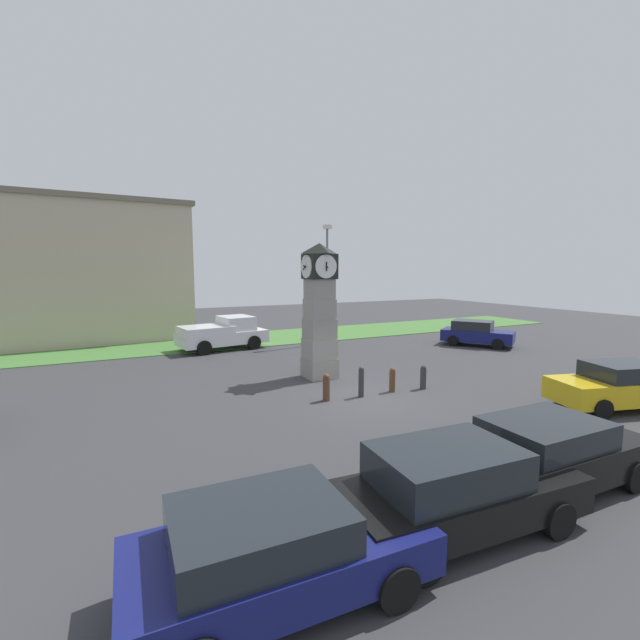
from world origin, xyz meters
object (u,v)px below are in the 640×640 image
(car_by_building, at_px, (551,452))
(bollard_end_row, at_px, (326,387))
(car_end_of_row, at_px, (476,333))
(car_navy_sedan, at_px, (275,548))
(bollard_near_tower, at_px, (423,377))
(car_far_lot, at_px, (618,385))
(pickup_truck, at_px, (223,333))
(street_lamp_near_road, at_px, (327,277))
(clock_tower, at_px, (319,312))
(bollard_far_row, at_px, (361,381))
(bollard_mid_row, at_px, (392,379))
(car_near_tower, at_px, (456,488))

(car_by_building, bearing_deg, bollard_end_row, 101.44)
(bollard_end_row, distance_m, car_end_of_row, 14.10)
(car_navy_sedan, xyz_separation_m, car_end_of_row, (17.69, 13.22, 0.04))
(bollard_near_tower, height_order, car_far_lot, car_far_lot)
(car_navy_sedan, bearing_deg, bollard_near_tower, 39.90)
(car_far_lot, relative_size, pickup_truck, 0.87)
(street_lamp_near_road, bearing_deg, car_far_lot, -78.87)
(clock_tower, relative_size, street_lamp_near_road, 0.78)
(car_end_of_row, relative_size, street_lamp_near_road, 0.60)
(bollard_far_row, xyz_separation_m, car_by_building, (0.17, -7.21, 0.21))
(bollard_near_tower, xyz_separation_m, bollard_mid_row, (-1.28, 0.21, -0.00))
(car_near_tower, relative_size, car_by_building, 1.07)
(bollard_end_row, bearing_deg, car_by_building, -78.56)
(bollard_mid_row, height_order, bollard_end_row, bollard_end_row)
(bollard_mid_row, bearing_deg, car_end_of_row, 29.10)
(car_navy_sedan, relative_size, car_far_lot, 0.97)
(pickup_truck, bearing_deg, car_by_building, -82.65)
(bollard_mid_row, bearing_deg, pickup_truck, 107.73)
(bollard_near_tower, height_order, car_by_building, car_by_building)
(bollard_far_row, height_order, bollard_end_row, bollard_far_row)
(car_end_of_row, bearing_deg, car_by_building, -131.53)
(bollard_near_tower, distance_m, bollard_end_row, 4.00)
(bollard_near_tower, bearing_deg, car_near_tower, -126.55)
(bollard_mid_row, height_order, car_navy_sedan, car_navy_sedan)
(car_by_building, height_order, car_far_lot, car_far_lot)
(bollard_far_row, xyz_separation_m, car_navy_sedan, (-6.07, -7.49, 0.16))
(bollard_far_row, xyz_separation_m, street_lamp_near_road, (3.90, 10.19, 3.52))
(car_near_tower, height_order, car_by_building, car_near_tower)
(car_navy_sedan, height_order, street_lamp_near_road, street_lamp_near_road)
(bollard_near_tower, xyz_separation_m, car_far_lot, (4.19, -4.65, 0.31))
(bollard_near_tower, distance_m, car_near_tower, 9.03)
(bollard_end_row, relative_size, street_lamp_near_road, 0.13)
(clock_tower, xyz_separation_m, pickup_truck, (-2.13, 8.09, -1.85))
(car_near_tower, relative_size, car_far_lot, 1.02)
(car_end_of_row, distance_m, street_lamp_near_road, 9.52)
(clock_tower, xyz_separation_m, car_far_lot, (6.94, -8.02, -2.00))
(car_by_building, bearing_deg, car_end_of_row, 48.47)
(clock_tower, bearing_deg, car_navy_sedan, -119.25)
(car_far_lot, height_order, car_end_of_row, car_far_lot)
(bollard_mid_row, distance_m, car_navy_sedan, 10.58)
(car_navy_sedan, distance_m, car_far_lot, 13.19)
(car_navy_sedan, relative_size, street_lamp_near_road, 0.60)
(car_near_tower, bearing_deg, bollard_mid_row, 61.27)
(bollard_end_row, bearing_deg, car_near_tower, -100.37)
(bollard_far_row, bearing_deg, car_navy_sedan, -129.01)
(car_navy_sedan, xyz_separation_m, car_near_tower, (3.35, 0.05, 0.06))
(bollard_end_row, xyz_separation_m, pickup_truck, (-0.89, 11.12, 0.44))
(bollard_near_tower, relative_size, car_by_building, 0.22)
(bollard_near_tower, height_order, street_lamp_near_road, street_lamp_near_road)
(bollard_mid_row, height_order, street_lamp_near_road, street_lamp_near_road)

